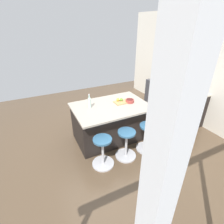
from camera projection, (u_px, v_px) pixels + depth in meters
ground_plane at (108, 140)px, 4.13m from camera, size 7.45×7.45×0.00m
interior_partition_left at (198, 70)px, 4.49m from camera, size 0.15×5.73×2.85m
sink_cabinet at (190, 109)px, 4.57m from camera, size 1.91×0.60×1.20m
oven_range at (158, 94)px, 5.61m from camera, size 0.60×0.61×0.89m
kitchen_island at (110, 122)px, 4.03m from camera, size 1.68×1.16×0.89m
stool_by_window at (147, 138)px, 3.71m from camera, size 0.44×0.44×0.63m
stool_middle at (126, 145)px, 3.51m from camera, size 0.44×0.44×0.63m
stool_near_camera at (103, 153)px, 3.30m from camera, size 0.44×0.44×0.63m
cutting_board at (122, 102)px, 3.95m from camera, size 0.36×0.24×0.02m
apple_yellow at (118, 100)px, 3.96m from camera, size 0.07×0.07×0.07m
apple_green at (121, 100)px, 3.96m from camera, size 0.07×0.07×0.07m
water_bottle at (90, 102)px, 3.66m from camera, size 0.06×0.06×0.31m
fruit_bowl at (130, 101)px, 3.94m from camera, size 0.19×0.19×0.07m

